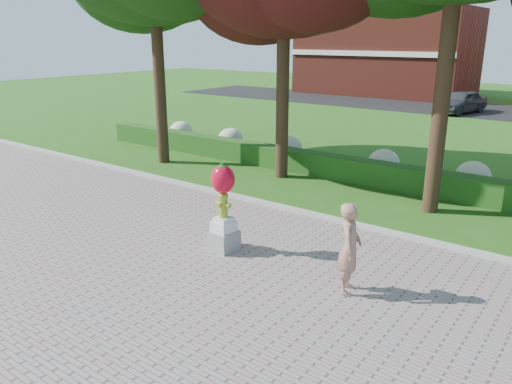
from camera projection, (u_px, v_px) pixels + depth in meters
ground at (212, 242)px, 12.20m from camera, size 100.00×100.00×0.00m
walkway at (67, 311)px, 9.13m from camera, size 40.00×14.00×0.04m
curb at (281, 207)px, 14.47m from camera, size 40.00×0.18×0.15m
lawn_hedge at (345, 168)px, 17.43m from camera, size 24.00×0.70×0.80m
hydrangea_row at (372, 161)px, 17.83m from camera, size 20.10×1.10×0.99m
street at (488, 111)px, 33.61m from camera, size 50.00×8.00×0.02m
building_left at (386, 52)px, 42.86m from camera, size 14.00×8.00×7.00m
hydrant_sculpture at (223, 205)px, 11.38m from camera, size 0.62×0.62×2.10m
woman at (350, 248)px, 9.52m from camera, size 0.63×0.77×1.82m
parked_car at (461, 102)px, 32.42m from camera, size 2.79×4.59×1.46m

